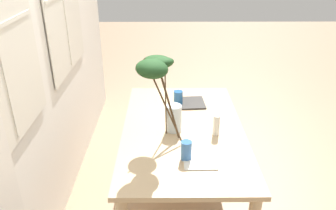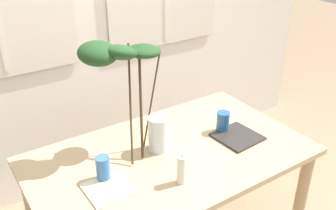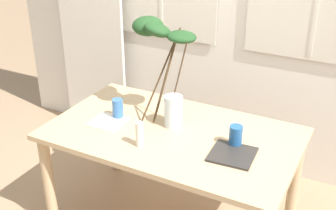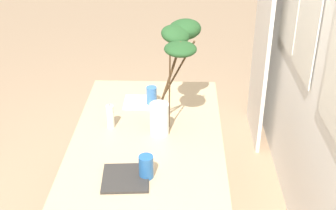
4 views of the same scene
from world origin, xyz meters
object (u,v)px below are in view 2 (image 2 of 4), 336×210
vase_with_branches (128,78)px  drinking_glass_blue_right (223,122)px  pillar_candle (181,170)px  drinking_glass_blue_left (103,168)px  plate_square_right (237,137)px  dining_table (170,168)px  plate_square_left (108,189)px

vase_with_branches → drinking_glass_blue_right: 0.67m
vase_with_branches → pillar_candle: 0.53m
drinking_glass_blue_left → drinking_glass_blue_right: bearing=1.6°
plate_square_right → pillar_candle: bearing=-163.6°
pillar_candle → drinking_glass_blue_right: bearing=27.8°
drinking_glass_blue_left → plate_square_right: (0.81, -0.08, -0.06)m
dining_table → drinking_glass_blue_left: size_ratio=11.76×
plate_square_left → drinking_glass_blue_right: bearing=7.7°
dining_table → drinking_glass_blue_right: size_ratio=12.02×
dining_table → drinking_glass_blue_right: drinking_glass_blue_right is taller
drinking_glass_blue_right → plate_square_left: bearing=-172.3°
drinking_glass_blue_right → vase_with_branches: bearing=166.1°
plate_square_right → drinking_glass_blue_left: bearing=174.1°
drinking_glass_blue_left → plate_square_left: size_ratio=0.63×
dining_table → vase_with_branches: bearing=134.0°
plate_square_right → pillar_candle: 0.54m
drinking_glass_blue_right → plate_square_left: 0.82m
drinking_glass_blue_left → drinking_glass_blue_right: drinking_glass_blue_left is taller
drinking_glass_blue_right → dining_table: bearing=-176.5°
dining_table → plate_square_right: 0.44m
drinking_glass_blue_right → plate_square_right: drinking_glass_blue_right is taller
vase_with_branches → plate_square_right: (0.57, -0.24, -0.42)m
plate_square_right → drinking_glass_blue_right: bearing=102.8°
drinking_glass_blue_left → drinking_glass_blue_right: 0.79m
vase_with_branches → pillar_candle: size_ratio=3.93×
dining_table → drinking_glass_blue_right: bearing=3.5°
drinking_glass_blue_left → pillar_candle: bearing=-37.5°
drinking_glass_blue_left → plate_square_right: drinking_glass_blue_left is taller
pillar_candle → plate_square_right: bearing=16.4°
plate_square_right → pillar_candle: size_ratio=1.47×
dining_table → drinking_glass_blue_left: drinking_glass_blue_left is taller
plate_square_right → plate_square_left: bearing=-179.7°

